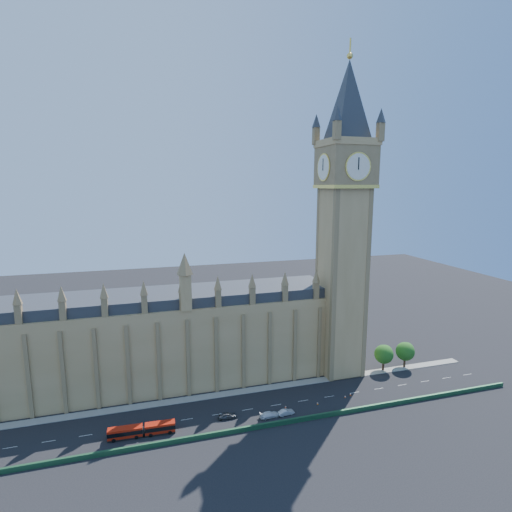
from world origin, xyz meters
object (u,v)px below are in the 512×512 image
object	(u,v)px
red_bus	(142,430)
car_silver	(286,412)
car_grey	(227,416)
car_white	(270,415)

from	to	relation	value
red_bus	car_silver	distance (m)	36.14
car_grey	car_white	world-z (taller)	car_grey
car_grey	car_white	distance (m)	10.83
red_bus	car_white	size ratio (longest dim) A/B	3.05
car_silver	car_grey	bearing A→B (deg)	74.25
car_silver	red_bus	bearing A→B (deg)	82.09
car_silver	car_white	world-z (taller)	car_white
car_grey	red_bus	bearing A→B (deg)	95.37
car_grey	car_silver	xyz separation A→B (m)	(15.07, -2.64, -0.07)
red_bus	car_white	world-z (taller)	red_bus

